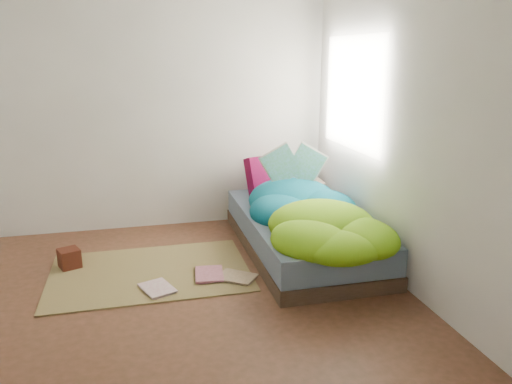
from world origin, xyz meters
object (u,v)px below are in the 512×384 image
wooden_box (69,258)px  floor_book_b (195,275)px  bed (302,233)px  pillow_magenta (266,176)px  floor_book_a (145,292)px  open_book (294,154)px

wooden_box → floor_book_b: 1.10m
floor_book_b → bed: bearing=25.7°
bed → pillow_magenta: pillow_magenta is taller
pillow_magenta → floor_book_b: (-0.88, -1.09, -0.52)m
bed → wooden_box: (-2.02, 0.09, -0.08)m
floor_book_b → floor_book_a: bearing=-147.9°
pillow_magenta → open_book: (0.16, -0.41, 0.29)m
bed → floor_book_b: (-1.02, -0.36, -0.14)m
bed → open_book: size_ratio=3.93×
wooden_box → open_book: bearing=6.4°
bed → wooden_box: size_ratio=12.60×
pillow_magenta → bed: bearing=-96.3°
open_book → floor_book_a: size_ratio=1.79×
open_book → wooden_box: size_ratio=3.21×
open_book → floor_book_b: bearing=-138.4°
bed → open_book: open_book is taller
open_book → floor_book_b: (-1.04, -0.68, -0.81)m
bed → pillow_magenta: size_ratio=4.97×
floor_book_a → wooden_box: bearing=111.7°
floor_book_a → floor_book_b: size_ratio=0.95×
pillow_magenta → floor_book_a: bearing=-152.5°
open_book → floor_book_a: 1.87m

